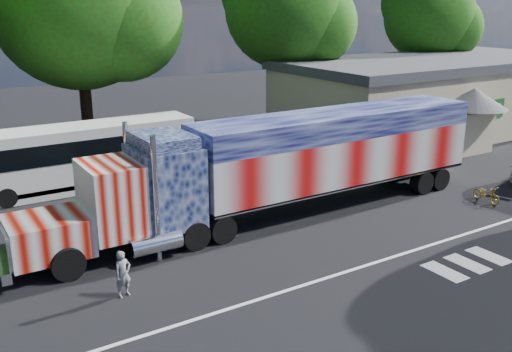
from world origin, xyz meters
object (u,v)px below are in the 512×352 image
tree_n_mid (81,2)px  tree_ne_a (287,9)px  bicycle (486,194)px  tree_far_ne (431,16)px  semi_truck (289,162)px  woman (123,274)px  coach_bus (87,155)px

tree_n_mid → tree_ne_a: 13.69m
bicycle → tree_far_ne: size_ratio=0.13×
tree_far_ne → semi_truck: bearing=-149.9°
woman → bicycle: 17.34m
tree_ne_a → tree_far_ne: bearing=-1.1°
tree_far_ne → tree_n_mid: 27.63m
semi_truck → tree_far_ne: size_ratio=1.88×
semi_truck → woman: 9.31m
tree_far_ne → tree_ne_a: size_ratio=0.91×
semi_truck → tree_n_mid: bearing=104.9°
semi_truck → coach_bus: 10.63m
coach_bus → bicycle: bearing=-39.3°
coach_bus → tree_ne_a: bearing=18.5°
bicycle → tree_far_ne: 23.93m
semi_truck → tree_n_mid: size_ratio=1.54×
bicycle → tree_ne_a: (0.88, 17.51, 8.05)m
tree_n_mid → bicycle: bearing=-55.8°
woman → tree_far_ne: size_ratio=0.13×
tree_far_ne → tree_ne_a: (-13.94, 0.26, 0.63)m
bicycle → tree_ne_a: bearing=91.7°
coach_bus → tree_ne_a: (15.82, 5.29, 6.82)m
coach_bus → tree_ne_a: size_ratio=0.86×
semi_truck → tree_ne_a: size_ratio=1.71×
woman → tree_n_mid: tree_n_mid is taller
coach_bus → tree_n_mid: bearing=71.5°
bicycle → tree_n_mid: 24.23m
bicycle → tree_n_mid: (-12.74, 18.76, 8.53)m
coach_bus → tree_ne_a: 18.02m
tree_ne_a → semi_truck: bearing=-124.7°
bicycle → tree_ne_a: size_ratio=0.12×
bicycle → coach_bus: bearing=145.2°
coach_bus → woman: coach_bus is taller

